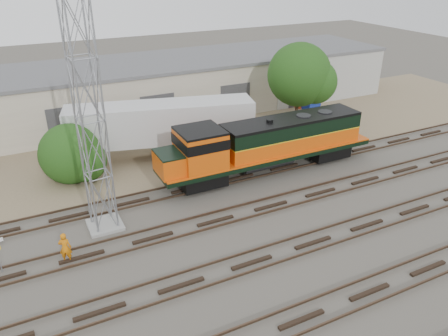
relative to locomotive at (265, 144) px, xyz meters
name	(u,v)px	position (x,y,z in m)	size (l,w,h in m)	color
ground	(226,235)	(-6.18, -6.00, -2.34)	(140.00, 140.00, 0.00)	#47423A
dirt_strip	(149,145)	(-6.18, 9.00, -2.33)	(80.00, 16.00, 0.02)	#726047
tracks	(252,262)	(-6.18, -9.00, -2.26)	(80.00, 20.40, 0.28)	black
warehouse	(122,91)	(-6.13, 16.98, 0.31)	(58.40, 10.40, 5.30)	beige
locomotive	(265,144)	(0.00, 0.00, 0.00)	(16.93, 2.97, 4.07)	black
signal_tower	(91,124)	(-12.35, -1.97, 4.24)	(1.99, 1.99, 13.47)	gray
worker	(65,248)	(-14.91, -4.43, -1.45)	(0.65, 0.43, 1.78)	orange
semi_trailer	(166,124)	(-5.47, 6.06, 0.47)	(14.76, 6.33, 4.46)	#BDBDBD
dumpster_blue	(310,102)	(12.24, 10.81, -1.59)	(1.60, 1.50, 1.50)	navy
dumpster_red	(300,100)	(11.72, 11.96, -1.64)	(1.50, 1.40, 1.40)	maroon
tree_mid	(74,156)	(-12.75, 5.29, -0.52)	(4.60, 4.38, 4.38)	#382619
tree_east	(303,77)	(8.21, 7.06, 2.44)	(6.10, 5.81, 7.84)	#382619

